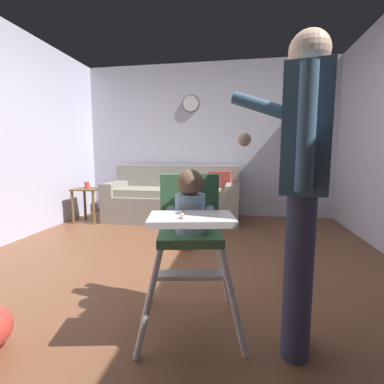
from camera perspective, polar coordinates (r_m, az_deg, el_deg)
name	(u,v)px	position (r m, az deg, el deg)	size (l,w,h in m)	color
ground	(168,284)	(2.48, -4.84, -18.19)	(5.75, 6.85, 0.10)	brown
wall_far	(207,141)	(4.86, 2.99, 10.40)	(4.95, 0.06, 2.54)	silver
couch	(174,199)	(4.47, -3.65, -1.45)	(2.06, 0.86, 0.86)	gray
high_chair	(190,220)	(1.63, -0.40, -5.64)	(0.71, 0.81, 0.95)	white
adult_standing	(301,179)	(1.48, 21.36, 2.39)	(0.51, 0.56, 1.60)	#3A3E5E
toy_ball_second	(185,238)	(3.14, -1.43, -9.38)	(0.23, 0.23, 0.23)	orange
side_table	(89,197)	(4.61, -20.27, -1.01)	(0.40, 0.40, 0.52)	brown
sippy_cup	(87,185)	(4.60, -20.59, 1.34)	(0.07, 0.07, 0.10)	#D13D33
wall_clock	(191,104)	(4.92, -0.26, 17.51)	(0.29, 0.04, 0.29)	white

